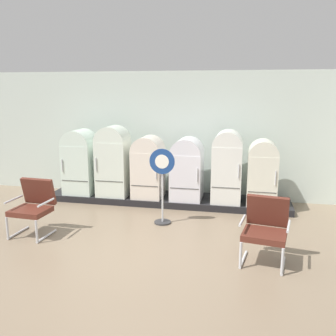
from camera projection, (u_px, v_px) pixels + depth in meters
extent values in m
cube|color=#7E6B55|center=(125.00, 265.00, 5.44)|extent=(12.00, 10.00, 0.05)
cube|color=silver|center=(173.00, 135.00, 8.63)|extent=(11.76, 0.12, 2.91)
cube|color=#47443F|center=(173.00, 87.00, 8.39)|extent=(11.76, 0.07, 0.06)
cube|color=black|center=(167.00, 199.00, 8.31)|extent=(5.40, 0.95, 0.14)
cube|color=silver|center=(81.00, 169.00, 8.48)|extent=(0.67, 0.66, 1.14)
cylinder|color=silver|center=(79.00, 144.00, 8.36)|extent=(0.67, 0.64, 0.67)
cube|color=#383838|center=(75.00, 181.00, 8.20)|extent=(0.62, 0.01, 0.01)
cylinder|color=silver|center=(62.00, 166.00, 8.18)|extent=(0.02, 0.02, 0.28)
cube|color=silver|center=(113.00, 169.00, 8.27)|extent=(0.69, 0.58, 1.23)
cylinder|color=silver|center=(112.00, 141.00, 8.14)|extent=(0.69, 0.57, 0.69)
cube|color=#383838|center=(109.00, 181.00, 8.03)|extent=(0.63, 0.01, 0.01)
cylinder|color=silver|center=(96.00, 164.00, 8.00)|extent=(0.02, 0.02, 0.28)
cube|color=silver|center=(148.00, 174.00, 8.16)|extent=(0.65, 0.64, 1.04)
cylinder|color=silver|center=(148.00, 151.00, 8.05)|extent=(0.65, 0.63, 0.65)
cube|color=#383838|center=(144.00, 186.00, 7.89)|extent=(0.60, 0.01, 0.01)
cylinder|color=silver|center=(156.00, 172.00, 7.76)|extent=(0.02, 0.02, 0.28)
cube|color=white|center=(187.00, 176.00, 8.01)|extent=(0.67, 0.69, 1.02)
cylinder|color=white|center=(187.00, 153.00, 7.91)|extent=(0.67, 0.68, 0.67)
cube|color=#383838|center=(184.00, 189.00, 7.72)|extent=(0.61, 0.01, 0.01)
cylinder|color=silver|center=(197.00, 175.00, 7.59)|extent=(0.02, 0.02, 0.28)
cube|color=white|center=(227.00, 174.00, 7.82)|extent=(0.62, 0.70, 1.22)
cylinder|color=white|center=(228.00, 145.00, 7.69)|extent=(0.62, 0.69, 0.62)
cube|color=#383838|center=(226.00, 188.00, 7.53)|extent=(0.57, 0.01, 0.01)
cylinder|color=silver|center=(239.00, 171.00, 7.39)|extent=(0.02, 0.02, 0.28)
cube|color=silver|center=(262.00, 179.00, 7.67)|extent=(0.61, 0.64, 1.05)
cylinder|color=silver|center=(263.00, 155.00, 7.55)|extent=(0.61, 0.62, 0.61)
cube|color=#383838|center=(262.00, 192.00, 7.40)|extent=(0.56, 0.01, 0.01)
cylinder|color=silver|center=(276.00, 178.00, 7.27)|extent=(0.02, 0.02, 0.28)
cylinder|color=silver|center=(18.00, 233.00, 6.52)|extent=(0.08, 0.57, 0.04)
cylinder|color=silver|center=(7.00, 228.00, 6.23)|extent=(0.04, 0.04, 0.38)
cylinder|color=silver|center=(47.00, 236.00, 6.37)|extent=(0.08, 0.57, 0.04)
cylinder|color=silver|center=(37.00, 231.00, 6.08)|extent=(0.04, 0.04, 0.38)
cube|color=#58281D|center=(30.00, 211.00, 6.36)|extent=(0.64, 0.55, 0.09)
cube|color=#58281D|center=(39.00, 191.00, 6.55)|extent=(0.62, 0.21, 0.48)
cylinder|color=silver|center=(13.00, 199.00, 6.40)|extent=(0.07, 0.46, 0.04)
cylinder|color=silver|center=(46.00, 202.00, 6.23)|extent=(0.07, 0.46, 0.04)
cylinder|color=silver|center=(243.00, 259.00, 5.50)|extent=(0.13, 0.56, 0.04)
cylinder|color=silver|center=(241.00, 255.00, 5.22)|extent=(0.05, 0.05, 0.38)
cylinder|color=silver|center=(283.00, 266.00, 5.30)|extent=(0.13, 0.56, 0.04)
cylinder|color=silver|center=(282.00, 261.00, 5.02)|extent=(0.05, 0.05, 0.38)
cube|color=#58281D|center=(264.00, 235.00, 5.31)|extent=(0.69, 0.61, 0.09)
cube|color=#58281D|center=(268.00, 211.00, 5.50)|extent=(0.63, 0.26, 0.48)
cylinder|color=silver|center=(242.00, 220.00, 5.39)|extent=(0.11, 0.46, 0.04)
cylinder|color=silver|center=(289.00, 226.00, 5.16)|extent=(0.11, 0.46, 0.04)
cylinder|color=#2D2D30|center=(163.00, 222.00, 7.05)|extent=(0.32, 0.32, 0.03)
cylinder|color=silver|center=(162.00, 192.00, 6.92)|extent=(0.04, 0.04, 1.18)
cylinder|color=navy|center=(162.00, 161.00, 6.77)|extent=(0.47, 0.02, 0.47)
cylinder|color=white|center=(162.00, 162.00, 6.76)|extent=(0.26, 0.00, 0.26)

